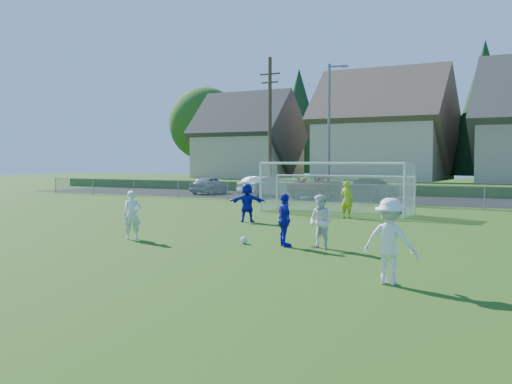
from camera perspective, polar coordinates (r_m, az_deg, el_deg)
ground at (r=15.94m, az=-14.30°, el=-6.35°), size 160.00×160.00×0.00m
asphalt_lot at (r=40.45m, az=13.64°, el=-0.71°), size 60.00×60.00×0.00m
grass_embankment at (r=47.68m, az=16.07°, el=0.28°), size 70.00×6.00×0.80m
soccer_ball at (r=18.51m, az=-1.15°, el=-4.62°), size 0.22×0.22×0.22m
player_white_a at (r=19.88m, az=-11.70°, el=-2.17°), size 0.69×0.67×1.59m
player_white_b at (r=17.47m, az=6.20°, el=-2.85°), size 0.92×0.82×1.58m
player_white_c at (r=12.74m, az=12.65°, el=-4.60°), size 1.19×0.72×1.79m
player_blue_a at (r=17.86m, az=2.74°, el=-2.69°), size 0.92×0.94×1.59m
player_blue_b at (r=25.02m, az=-0.85°, el=-1.02°), size 1.57×1.08×1.62m
goalkeeper at (r=27.01m, az=8.64°, el=-0.70°), size 0.68×0.51×1.67m
car_a at (r=46.31m, az=-4.45°, el=0.66°), size 1.93×4.10×1.36m
car_b at (r=43.11m, az=0.61°, el=0.55°), size 1.82×4.46×1.44m
car_c at (r=41.18m, az=6.40°, el=0.49°), size 2.88×5.70×1.55m
car_d at (r=40.14m, az=11.07°, el=0.30°), size 2.61×5.10×1.42m
soccer_goal at (r=29.52m, az=7.67°, el=1.15°), size 7.42×1.90×2.50m
chainlink_fence at (r=35.16m, az=11.23°, el=-0.21°), size 52.06×0.06×1.20m
streetlight at (r=40.46m, az=7.03°, el=6.20°), size 1.38×0.18×9.00m
utility_pole at (r=43.52m, az=1.33°, el=6.40°), size 1.60×0.26×10.00m
houses_row at (r=54.78m, az=20.02°, el=7.82°), size 53.90×11.45×13.27m
tree_row at (r=61.07m, az=20.10°, el=6.90°), size 65.98×12.36×13.80m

